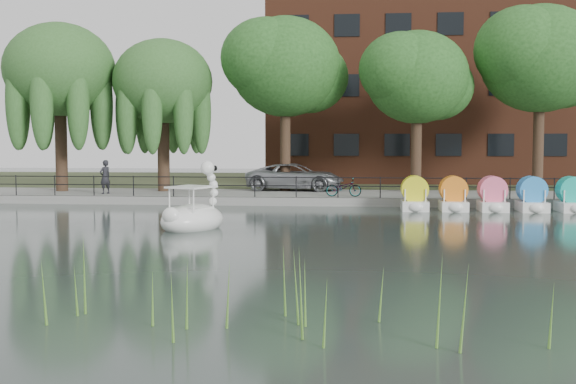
# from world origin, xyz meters

# --- Properties ---
(ground_plane) EXTENTS (120.00, 120.00, 0.00)m
(ground_plane) POSITION_xyz_m (0.00, 0.00, 0.00)
(ground_plane) COLOR #3E4B47
(promenade) EXTENTS (40.00, 6.00, 0.40)m
(promenade) POSITION_xyz_m (0.00, 16.00, 0.20)
(promenade) COLOR gray
(promenade) RESTS_ON ground_plane
(kerb) EXTENTS (40.00, 0.25, 0.40)m
(kerb) POSITION_xyz_m (0.00, 13.05, 0.20)
(kerb) COLOR gray
(kerb) RESTS_ON ground_plane
(land_strip) EXTENTS (60.00, 22.00, 0.36)m
(land_strip) POSITION_xyz_m (0.00, 30.00, 0.18)
(land_strip) COLOR #47512D
(land_strip) RESTS_ON ground_plane
(railing) EXTENTS (32.00, 0.05, 1.00)m
(railing) POSITION_xyz_m (0.00, 13.25, 1.15)
(railing) COLOR black
(railing) RESTS_ON promenade
(apartment_building) EXTENTS (20.00, 10.07, 18.00)m
(apartment_building) POSITION_xyz_m (7.00, 29.97, 9.36)
(apartment_building) COLOR #4C1E16
(apartment_building) RESTS_ON land_strip
(willow_left) EXTENTS (5.88, 5.88, 9.01)m
(willow_left) POSITION_xyz_m (-13.00, 16.50, 6.87)
(willow_left) COLOR #473323
(willow_left) RESTS_ON promenade
(willow_mid) EXTENTS (5.32, 5.32, 8.15)m
(willow_mid) POSITION_xyz_m (-7.50, 17.00, 6.25)
(willow_mid) COLOR #473323
(willow_mid) RESTS_ON promenade
(broadleaf_center) EXTENTS (6.00, 6.00, 9.25)m
(broadleaf_center) POSITION_xyz_m (-1.00, 18.00, 7.06)
(broadleaf_center) COLOR #473323
(broadleaf_center) RESTS_ON promenade
(broadleaf_right) EXTENTS (5.40, 5.40, 8.32)m
(broadleaf_right) POSITION_xyz_m (6.00, 17.50, 6.39)
(broadleaf_right) COLOR #473323
(broadleaf_right) RESTS_ON promenade
(broadleaf_far) EXTENTS (6.30, 6.30, 9.71)m
(broadleaf_far) POSITION_xyz_m (12.50, 18.50, 7.40)
(broadleaf_far) COLOR #473323
(broadleaf_far) RESTS_ON promenade
(minivan) EXTENTS (3.36, 6.33, 1.70)m
(minivan) POSITION_xyz_m (-0.47, 18.11, 1.25)
(minivan) COLOR gray
(minivan) RESTS_ON promenade
(bicycle) EXTENTS (0.67, 1.74, 1.00)m
(bicycle) POSITION_xyz_m (2.25, 13.92, 0.90)
(bicycle) COLOR gray
(bicycle) RESTS_ON promenade
(pedestrian) EXTENTS (0.79, 0.86, 1.98)m
(pedestrian) POSITION_xyz_m (-9.92, 14.62, 1.39)
(pedestrian) COLOR black
(pedestrian) RESTS_ON promenade
(swan_boat) EXTENTS (2.73, 3.27, 2.37)m
(swan_boat) POSITION_xyz_m (-2.82, 3.71, 0.52)
(swan_boat) COLOR white
(swan_boat) RESTS_ON ground_plane
(pedal_boat_row) EXTENTS (9.65, 1.70, 1.40)m
(pedal_boat_row) POSITION_xyz_m (9.71, 11.40, 0.61)
(pedal_boat_row) COLOR white
(pedal_boat_row) RESTS_ON ground_plane
(reed_bank) EXTENTS (24.00, 2.40, 1.20)m
(reed_bank) POSITION_xyz_m (2.00, -9.50, 0.60)
(reed_bank) COLOR #669938
(reed_bank) RESTS_ON ground_plane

